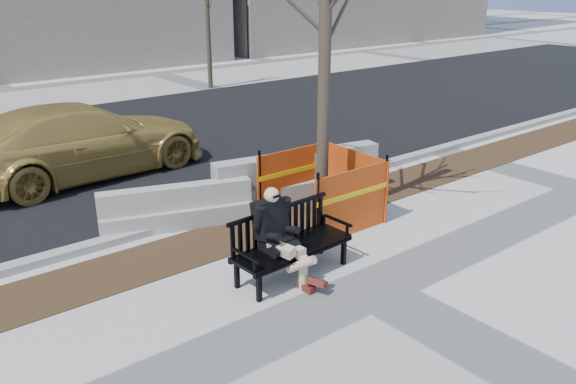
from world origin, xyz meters
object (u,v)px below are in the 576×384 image
Objects in this scene: bench at (292,275)px; jersey_barrier_left at (178,226)px; tree_fence at (321,220)px; seated_man at (277,280)px; jersey_barrier_right at (299,200)px; sedan at (86,175)px.

bench is 0.72× the size of jersey_barrier_left.
tree_fence reaches higher than jersey_barrier_left.
tree_fence is (1.92, 1.22, 0.00)m from seated_man.
tree_fence is at bearing -94.81° from jersey_barrier_right.
seated_man is 3.10m from jersey_barrier_right.
seated_man is at bearing -67.29° from jersey_barrier_left.
jersey_barrier_right is (2.37, -0.35, 0.00)m from jersey_barrier_left.
jersey_barrier_left is at bearing 147.82° from tree_fence.
seated_man reaches higher than bench.
jersey_barrier_right is (2.60, -3.97, 0.00)m from sedan.
jersey_barrier_right is at bearing 10.22° from jersey_barrier_left.
seated_man reaches higher than jersey_barrier_right.
bench is 0.35× the size of sedan.
jersey_barrier_left is at bearing 178.35° from sedan.
jersey_barrier_left is at bearing -176.99° from jersey_barrier_right.
seated_man is at bearing 178.53° from sedan.
sedan is (-0.65, 6.19, 0.00)m from bench.
jersey_barrier_right is (0.28, 0.96, 0.00)m from tree_fence.
seated_man is at bearing 168.59° from bench.
jersey_barrier_left is at bearing 96.41° from bench.
seated_man reaches higher than jersey_barrier_left.
seated_man is at bearing -147.49° from tree_fence.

